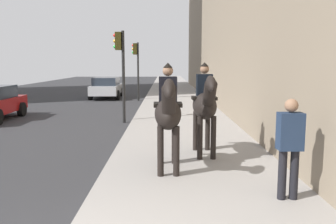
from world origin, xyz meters
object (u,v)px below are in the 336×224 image
object	(u,v)px
mounted_horse_near	(168,112)
car_mid_lane	(107,87)
traffic_light_near_curb	(121,61)
mounted_horse_far	(205,104)
pedestrian_greeting	(290,142)
traffic_light_far_curb	(137,62)

from	to	relation	value
mounted_horse_near	car_mid_lane	xyz separation A→B (m)	(17.00, 4.07, -0.62)
car_mid_lane	traffic_light_near_curb	xyz separation A→B (m)	(-10.17, -2.26, 1.69)
mounted_horse_far	pedestrian_greeting	distance (m)	3.10
mounted_horse_near	traffic_light_far_curb	size ratio (longest dim) A/B	0.62
pedestrian_greeting	car_mid_lane	bearing A→B (deg)	17.04
pedestrian_greeting	traffic_light_far_curb	size ratio (longest dim) A/B	0.46
car_mid_lane	mounted_horse_near	bearing A→B (deg)	-167.40
mounted_horse_near	mounted_horse_far	bearing A→B (deg)	143.35
mounted_horse_far	traffic_light_near_curb	size ratio (longest dim) A/B	0.63
mounted_horse_far	pedestrian_greeting	xyz separation A→B (m)	(-2.89, -1.09, -0.30)
mounted_horse_near	car_mid_lane	bearing A→B (deg)	-167.45
mounted_horse_near	pedestrian_greeting	distance (m)	2.59
mounted_horse_near	traffic_light_far_curb	bearing A→B (deg)	-173.92
mounted_horse_far	traffic_light_near_curb	xyz separation A→B (m)	(5.56, 2.72, 1.06)
traffic_light_near_curb	traffic_light_far_curb	bearing A→B (deg)	0.43
mounted_horse_near	traffic_light_far_curb	distance (m)	15.42
traffic_light_near_curb	traffic_light_far_curb	world-z (taller)	traffic_light_far_curb
mounted_horse_near	mounted_horse_far	distance (m)	1.56
traffic_light_far_curb	mounted_horse_far	bearing A→B (deg)	-168.74
pedestrian_greeting	traffic_light_near_curb	size ratio (longest dim) A/B	0.47
mounted_horse_near	mounted_horse_far	world-z (taller)	mounted_horse_far
mounted_horse_near	car_mid_lane	size ratio (longest dim) A/B	0.52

